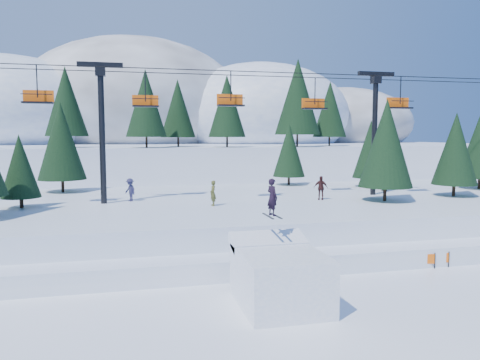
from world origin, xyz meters
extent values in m
plane|color=white|center=(0.00, 0.00, 0.00)|extent=(160.00, 160.00, 0.00)
cube|color=white|center=(0.00, 18.00, 1.25)|extent=(70.00, 22.00, 2.50)
cube|color=white|center=(0.00, 8.00, 0.55)|extent=(70.00, 6.00, 1.10)
cube|color=white|center=(0.00, 68.00, 3.00)|extent=(110.00, 60.00, 6.00)
ellipsoid|color=white|center=(-28.00, 72.00, 11.45)|extent=(36.00, 32.40, 19.80)
ellipsoid|color=#605B59|center=(-6.00, 78.00, 13.26)|extent=(44.00, 39.60, 26.40)
ellipsoid|color=white|center=(18.00, 70.00, 11.42)|extent=(34.00, 30.60, 19.72)
ellipsoid|color=#605B59|center=(38.00, 76.00, 10.12)|extent=(30.00, 27.00, 15.00)
cylinder|color=black|center=(-4.99, 40.33, 6.66)|extent=(0.26, 0.26, 1.32)
cone|color=black|center=(-4.99, 40.33, 11.38)|extent=(4.91, 4.91, 8.12)
cylinder|color=black|center=(5.16, 41.03, 6.64)|extent=(0.26, 0.26, 1.28)
cone|color=black|center=(5.16, 41.03, 11.23)|extent=(4.77, 4.77, 7.88)
cylinder|color=black|center=(14.49, 40.53, 6.80)|extent=(0.26, 0.26, 1.60)
cone|color=black|center=(14.49, 40.53, 12.51)|extent=(5.94, 5.94, 9.82)
cylinder|color=black|center=(-14.53, 43.80, 6.70)|extent=(0.26, 0.26, 1.39)
cone|color=black|center=(-14.53, 43.80, 11.68)|extent=(5.18, 5.18, 8.57)
cylinder|color=black|center=(20.67, 44.13, 6.63)|extent=(0.26, 0.26, 1.27)
cone|color=black|center=(20.67, 44.13, 11.17)|extent=(4.72, 4.72, 7.80)
cylinder|color=black|center=(-0.64, 45.30, 6.62)|extent=(0.26, 0.26, 1.25)
cone|color=black|center=(-0.64, 45.30, 11.08)|extent=(4.63, 4.63, 7.66)
cube|color=white|center=(-0.74, 1.41, 1.22)|extent=(3.59, 4.44, 2.43)
cube|color=white|center=(-0.74, 3.31, 2.48)|extent=(3.59, 1.55, 0.86)
imported|color=black|center=(-0.64, 3.01, 4.66)|extent=(0.62, 0.75, 1.75)
cube|color=black|center=(-0.84, 3.01, 3.77)|extent=(0.11, 1.65, 0.03)
cube|color=black|center=(-0.44, 3.01, 3.77)|extent=(0.11, 1.65, 0.03)
cylinder|color=black|center=(-9.00, 18.00, 7.50)|extent=(0.44, 0.44, 10.00)
cube|color=black|center=(-9.00, 18.00, 12.60)|extent=(3.20, 0.35, 0.35)
cube|color=black|center=(-9.00, 18.00, 12.15)|extent=(0.70, 0.70, 0.70)
cylinder|color=black|center=(13.00, 18.00, 7.50)|extent=(0.44, 0.44, 10.00)
cube|color=black|center=(13.00, 18.00, 12.60)|extent=(3.20, 0.35, 0.35)
cube|color=black|center=(13.00, 18.00, 12.15)|extent=(0.70, 0.70, 0.70)
cylinder|color=black|center=(2.00, 16.80, 12.30)|extent=(46.00, 0.06, 0.06)
cylinder|color=black|center=(2.00, 19.20, 12.30)|extent=(46.00, 0.06, 0.06)
cylinder|color=black|center=(-13.10, 16.80, 11.20)|extent=(0.08, 0.08, 2.20)
cube|color=black|center=(-13.10, 16.80, 9.75)|extent=(2.00, 0.75, 0.12)
cube|color=#F85F0D|center=(-13.10, 17.18, 10.20)|extent=(2.00, 0.10, 0.85)
cylinder|color=black|center=(-13.10, 16.45, 10.30)|extent=(2.00, 0.06, 0.06)
cylinder|color=black|center=(-5.79, 19.20, 11.20)|extent=(0.08, 0.08, 2.20)
cube|color=black|center=(-5.79, 19.20, 9.75)|extent=(2.00, 0.75, 0.12)
cube|color=#F85F0D|center=(-5.79, 19.58, 10.20)|extent=(2.00, 0.10, 0.85)
cylinder|color=black|center=(-5.79, 18.85, 10.30)|extent=(2.00, 0.06, 0.06)
cylinder|color=black|center=(0.39, 16.80, 11.20)|extent=(0.08, 0.08, 2.20)
cube|color=black|center=(0.39, 16.80, 9.75)|extent=(2.00, 0.75, 0.12)
cube|color=#F85F0D|center=(0.39, 17.18, 10.20)|extent=(2.00, 0.10, 0.85)
cylinder|color=black|center=(0.39, 16.45, 10.30)|extent=(2.00, 0.06, 0.06)
cylinder|color=black|center=(8.10, 19.20, 11.20)|extent=(0.08, 0.08, 2.20)
cube|color=black|center=(8.10, 19.20, 9.75)|extent=(2.00, 0.75, 0.12)
cube|color=#F85F0D|center=(8.10, 19.58, 10.20)|extent=(2.00, 0.10, 0.85)
cylinder|color=black|center=(8.10, 18.85, 10.30)|extent=(2.00, 0.06, 0.06)
cylinder|color=black|center=(14.57, 16.80, 11.20)|extent=(0.08, 0.08, 2.20)
cube|color=black|center=(14.57, 16.80, 9.75)|extent=(2.00, 0.75, 0.12)
cube|color=#F85F0D|center=(14.57, 17.18, 10.20)|extent=(2.00, 0.10, 0.85)
cylinder|color=black|center=(14.57, 16.45, 10.30)|extent=(2.00, 0.06, 0.06)
cylinder|color=black|center=(19.04, 15.58, 2.98)|extent=(0.26, 0.26, 0.97)
cone|color=black|center=(19.04, 15.58, 6.44)|extent=(3.59, 3.59, 5.94)
cylinder|color=black|center=(24.91, 19.55, 3.03)|extent=(0.26, 0.26, 1.06)
cylinder|color=black|center=(15.69, 23.43, 2.95)|extent=(0.26, 0.26, 0.91)
cone|color=black|center=(15.69, 23.43, 6.19)|extent=(3.37, 3.37, 5.57)
cylinder|color=black|center=(-12.91, 26.11, 3.06)|extent=(0.26, 0.26, 1.12)
cone|color=black|center=(-12.91, 26.11, 7.05)|extent=(4.16, 4.16, 6.87)
cylinder|color=black|center=(8.62, 27.01, 2.94)|extent=(0.26, 0.26, 0.87)
cone|color=black|center=(8.62, 27.01, 6.05)|extent=(3.24, 3.24, 5.35)
cylinder|color=black|center=(-14.48, 17.15, 2.86)|extent=(0.26, 0.26, 0.72)
cone|color=black|center=(-14.48, 17.15, 5.42)|extent=(2.66, 2.66, 4.40)
cylinder|color=black|center=(11.95, 14.33, 3.05)|extent=(0.26, 0.26, 1.09)
cone|color=black|center=(11.95, 14.33, 6.94)|extent=(4.05, 4.05, 6.70)
imported|color=#203F34|center=(15.39, 20.25, 3.34)|extent=(0.75, 0.94, 1.68)
imported|color=#4D4E21|center=(-1.34, 14.95, 3.40)|extent=(0.50, 0.70, 1.81)
imported|color=#272648|center=(-7.09, 18.69, 3.38)|extent=(1.16, 1.30, 1.75)
imported|color=#3A1B1B|center=(7.43, 16.12, 3.43)|extent=(1.17, 0.93, 1.86)
cylinder|color=black|center=(6.90, 5.50, 0.45)|extent=(0.06, 0.06, 0.90)
cylinder|color=black|center=(9.64, 4.93, 0.45)|extent=(0.06, 0.06, 0.90)
cube|color=#F85F0D|center=(8.27, 5.21, 0.55)|extent=(2.75, 0.61, 0.55)
cylinder|color=black|center=(7.95, 5.94, 0.45)|extent=(0.06, 0.06, 0.90)
cylinder|color=black|center=(10.58, 4.97, 0.45)|extent=(0.06, 0.06, 0.90)
cube|color=#F85F0D|center=(9.27, 5.45, 0.55)|extent=(2.64, 1.00, 0.55)
camera|label=1|loc=(-7.13, -17.74, 7.56)|focal=35.00mm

